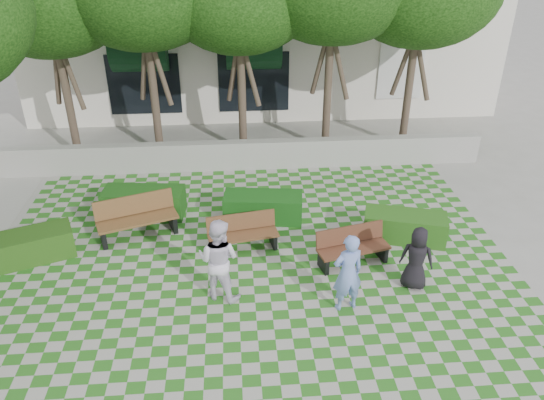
{
  "coord_description": "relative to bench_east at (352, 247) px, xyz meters",
  "views": [
    {
      "loc": [
        -0.32,
        -9.04,
        7.26
      ],
      "look_at": [
        0.5,
        1.5,
        1.4
      ],
      "focal_mm": 35.0,
      "sensor_mm": 36.0,
      "label": 1
    }
  ],
  "objects": [
    {
      "name": "ground",
      "position": [
        -2.3,
        -0.89,
        -0.42
      ],
      "size": [
        90.0,
        90.0,
        0.0
      ],
      "primitive_type": "plane",
      "color": "gray",
      "rests_on": "ground"
    },
    {
      "name": "lawn",
      "position": [
        -2.3,
        0.11,
        -0.42
      ],
      "size": [
        12.0,
        12.0,
        0.0
      ],
      "primitive_type": "plane",
      "color": "#2B721E",
      "rests_on": "ground"
    },
    {
      "name": "retaining_wall",
      "position": [
        -2.3,
        5.31,
        0.03
      ],
      "size": [
        15.0,
        0.36,
        0.9
      ],
      "primitive_type": "cube",
      "color": "#9E9B93",
      "rests_on": "ground"
    },
    {
      "name": "bench_east",
      "position": [
        0.0,
        0.0,
        0.0
      ],
      "size": [
        1.76,
        0.95,
        0.88
      ],
      "rotation": [
        0.0,
        0.0,
        0.25
      ],
      "color": "#4F2B1B",
      "rests_on": "ground"
    },
    {
      "name": "bench_mid",
      "position": [
        -2.5,
        0.77,
        -0.0
      ],
      "size": [
        1.74,
        0.84,
        0.88
      ],
      "rotation": [
        0.0,
        0.0,
        0.18
      ],
      "color": "brown",
      "rests_on": "ground"
    },
    {
      "name": "bench_west",
      "position": [
        -5.1,
        1.57,
        0.07
      ],
      "size": [
        2.06,
        1.27,
        1.03
      ],
      "rotation": [
        0.0,
        0.0,
        0.34
      ],
      "color": "brown",
      "rests_on": "ground"
    },
    {
      "name": "hedge_east",
      "position": [
        1.51,
        0.9,
        -0.08
      ],
      "size": [
        2.12,
        1.31,
        0.69
      ],
      "primitive_type": "cube",
      "rotation": [
        0.0,
        0.0,
        -0.28
      ],
      "color": "#205015",
      "rests_on": "ground"
    },
    {
      "name": "hedge_midright",
      "position": [
        -1.92,
        2.12,
        -0.07
      ],
      "size": [
        2.12,
        1.06,
        0.71
      ],
      "primitive_type": "cube",
      "rotation": [
        0.0,
        0.0,
        -0.12
      ],
      "color": "#124512",
      "rests_on": "ground"
    },
    {
      "name": "hedge_midleft",
      "position": [
        -5.07,
        2.6,
        -0.05
      ],
      "size": [
        2.19,
        1.07,
        0.74
      ],
      "primitive_type": "cube",
      "rotation": [
        0.0,
        0.0,
        -0.11
      ],
      "color": "#164512",
      "rests_on": "ground"
    },
    {
      "name": "hedge_west",
      "position": [
        -7.47,
        0.71,
        -0.08
      ],
      "size": [
        2.13,
        1.45,
        0.69
      ],
      "primitive_type": "cube",
      "rotation": [
        0.0,
        0.0,
        0.37
      ],
      "color": "#204712",
      "rests_on": "ground"
    },
    {
      "name": "person_blue",
      "position": [
        -0.46,
        -1.56,
        0.46
      ],
      "size": [
        0.72,
        0.56,
        1.76
      ],
      "primitive_type": "imported",
      "rotation": [
        0.0,
        0.0,
        3.38
      ],
      "color": "#7993DD",
      "rests_on": "ground"
    },
    {
      "name": "person_dark",
      "position": [
        1.16,
        -0.96,
        0.3
      ],
      "size": [
        0.84,
        0.71,
        1.45
      ],
      "primitive_type": "imported",
      "rotation": [
        0.0,
        0.0,
        2.72
      ],
      "color": "black",
      "rests_on": "ground"
    },
    {
      "name": "person_white",
      "position": [
        -3.03,
        -0.97,
        0.5
      ],
      "size": [
        1.11,
        1.0,
        1.86
      ],
      "primitive_type": "imported",
      "rotation": [
        0.0,
        0.0,
        2.74
      ],
      "color": "white",
      "rests_on": "ground"
    },
    {
      "name": "building",
      "position": [
        -1.37,
        13.19,
        2.09
      ],
      "size": [
        18.0,
        8.92,
        5.15
      ],
      "color": "white",
      "rests_on": "ground"
    }
  ]
}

